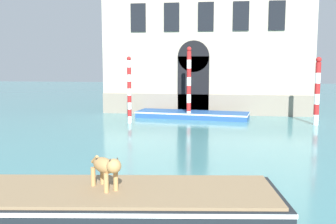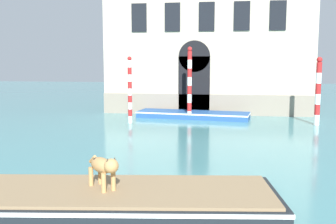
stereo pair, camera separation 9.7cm
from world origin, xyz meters
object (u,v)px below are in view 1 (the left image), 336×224
(boat_foreground, at_px, (76,204))
(boat_moored_near_palazzo, at_px, (192,115))
(mooring_pole_2, at_px, (317,91))
(dog_on_deck, at_px, (106,167))
(mooring_pole_0, at_px, (189,83))
(mooring_pole_1, at_px, (129,90))

(boat_foreground, xyz_separation_m, boat_moored_near_palazzo, (1.19, 15.08, -0.16))
(boat_foreground, relative_size, mooring_pole_2, 2.47)
(dog_on_deck, height_order, boat_moored_near_palazzo, dog_on_deck)
(dog_on_deck, relative_size, mooring_pole_0, 0.21)
(boat_foreground, height_order, boat_moored_near_palazzo, boat_foreground)
(mooring_pole_0, xyz_separation_m, mooring_pole_1, (-2.99, -1.66, -0.27))
(boat_foreground, xyz_separation_m, mooring_pole_1, (-1.95, 12.72, 1.42))
(mooring_pole_2, bearing_deg, dog_on_deck, -117.87)
(mooring_pole_1, xyz_separation_m, mooring_pole_2, (9.63, 0.72, -0.01))
(boat_foreground, distance_m, mooring_pole_1, 12.94)
(boat_foreground, relative_size, mooring_pole_0, 2.12)
(boat_foreground, relative_size, mooring_pole_1, 2.45)
(mooring_pole_1, relative_size, mooring_pole_2, 1.01)
(mooring_pole_2, bearing_deg, boat_foreground, -119.77)
(mooring_pole_0, bearing_deg, boat_moored_near_palazzo, 78.36)
(mooring_pole_1, bearing_deg, mooring_pole_0, 28.99)
(mooring_pole_2, bearing_deg, mooring_pole_0, 171.94)
(mooring_pole_2, bearing_deg, mooring_pole_1, -175.74)
(dog_on_deck, xyz_separation_m, mooring_pole_0, (0.42, 14.28, 0.92))
(boat_moored_near_palazzo, bearing_deg, mooring_pole_2, -6.42)
(boat_moored_near_palazzo, relative_size, mooring_pole_2, 1.90)
(mooring_pole_0, relative_size, mooring_pole_1, 1.16)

